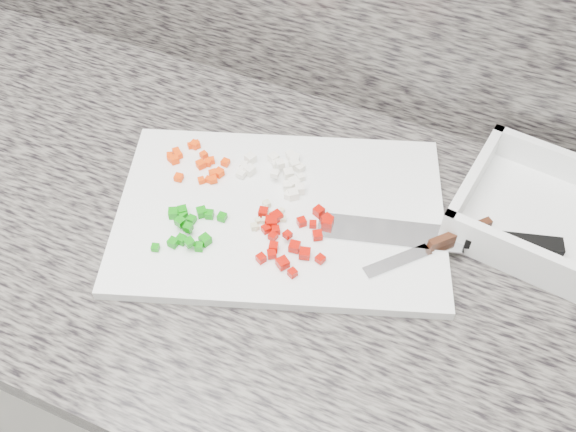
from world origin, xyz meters
name	(u,v)px	position (x,y,z in m)	size (l,w,h in m)	color
cabinet	(222,361)	(0.00, 1.44, 0.43)	(3.92, 0.62, 0.86)	beige
countertop	(197,216)	(0.00, 1.44, 0.88)	(3.96, 0.64, 0.04)	#605C55
cutting_board	(281,214)	(0.12, 1.47, 0.91)	(0.45, 0.30, 0.01)	white
carrot_pile	(198,162)	(-0.03, 1.50, 0.92)	(0.10, 0.08, 0.01)	#F93E05
onion_pile	(278,172)	(0.09, 1.53, 0.92)	(0.11, 0.09, 0.02)	white
green_pepper_pile	(190,226)	(0.02, 1.39, 0.92)	(0.08, 0.09, 0.02)	#0C810B
red_pepper_pile	(290,234)	(0.15, 1.43, 0.92)	(0.11, 0.12, 0.02)	#B00B02
garlic_pile	(267,216)	(0.11, 1.45, 0.92)	(0.04, 0.06, 0.01)	beige
chef_knife	(470,239)	(0.37, 1.52, 0.92)	(0.32, 0.12, 0.02)	silver
paring_knife	(444,241)	(0.34, 1.50, 0.92)	(0.14, 0.15, 0.02)	silver
tray	(564,225)	(0.48, 1.60, 0.92)	(0.30, 0.24, 0.06)	white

